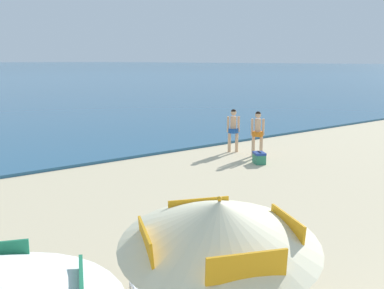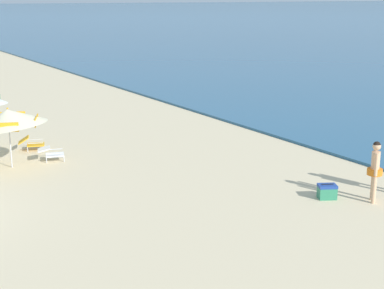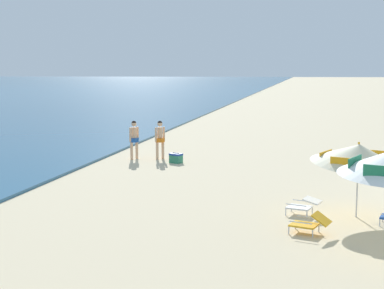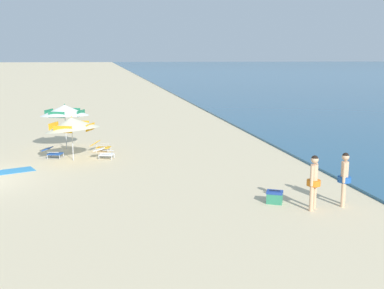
{
  "view_description": "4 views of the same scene",
  "coord_description": "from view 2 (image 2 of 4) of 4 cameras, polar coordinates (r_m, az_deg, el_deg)",
  "views": [
    {
      "loc": [
        -6.22,
        0.13,
        3.51
      ],
      "look_at": [
        0.67,
        9.13,
        1.3
      ],
      "focal_mm": 40.59,
      "sensor_mm": 36.0,
      "label": 1
    },
    {
      "loc": [
        15.4,
        -0.76,
        5.4
      ],
      "look_at": [
        0.23,
        8.55,
        0.84
      ],
      "focal_mm": 54.45,
      "sensor_mm": 36.0,
      "label": 2
    },
    {
      "loc": [
        -17.79,
        5.12,
        3.75
      ],
      "look_at": [
        -0.34,
        8.64,
        1.43
      ],
      "focal_mm": 52.2,
      "sensor_mm": 36.0,
      "label": 3
    },
    {
      "loc": [
        17.79,
        5.12,
        4.52
      ],
      "look_at": [
        0.95,
        8.33,
        1.3
      ],
      "focal_mm": 43.67,
      "sensor_mm": 36.0,
      "label": 4
    }
  ],
  "objects": [
    {
      "name": "person_standing_near_shore",
      "position": [
        16.27,
        17.5,
        -2.13
      ],
      "size": [
        0.41,
        0.41,
        1.67
      ],
      "color": "#D8A87F",
      "rests_on": "ground"
    },
    {
      "name": "beach_umbrella_striped_main",
      "position": [
        19.38,
        -17.56,
        2.51
      ],
      "size": [
        3.41,
        3.42,
        2.07
      ],
      "color": "silver",
      "rests_on": "ground"
    },
    {
      "name": "lounge_chair_beside_umbrella",
      "position": [
        21.68,
        -15.44,
        0.15
      ],
      "size": [
        0.78,
        1.01,
        0.52
      ],
      "color": "gold",
      "rests_on": "ground"
    },
    {
      "name": "cooler_box",
      "position": [
        16.39,
        13.09,
        -4.51
      ],
      "size": [
        0.54,
        0.6,
        0.43
      ],
      "color": "#2D7F5B",
      "rests_on": "ground"
    },
    {
      "name": "lounge_chair_facing_sea",
      "position": [
        20.12,
        -13.64,
        -0.79
      ],
      "size": [
        0.75,
        0.97,
        0.49
      ],
      "color": "white",
      "rests_on": "ground"
    }
  ]
}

